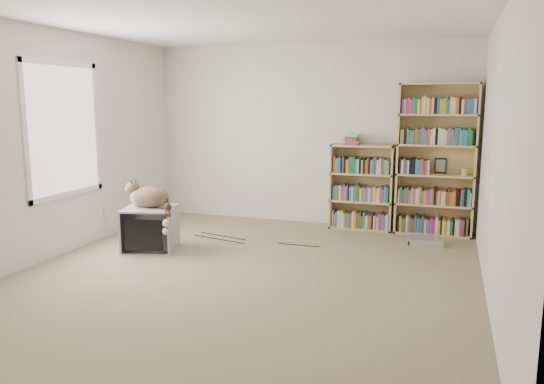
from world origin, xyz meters
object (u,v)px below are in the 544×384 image
(crt_tv, at_px, (151,229))
(cat, at_px, (152,200))
(dvd_player, at_px, (425,241))
(bookcase_short, at_px, (362,190))
(bookcase_tall, at_px, (436,164))

(crt_tv, bearing_deg, cat, -28.14)
(dvd_player, bearing_deg, bookcase_short, 135.82)
(bookcase_tall, bearing_deg, bookcase_short, -179.96)
(bookcase_tall, distance_m, bookcase_short, 1.02)
(bookcase_short, xyz_separation_m, dvd_player, (0.87, -0.59, -0.48))
(cat, height_order, bookcase_tall, bookcase_tall)
(bookcase_tall, relative_size, dvd_player, 4.98)
(cat, distance_m, bookcase_short, 2.80)
(cat, height_order, dvd_player, cat)
(crt_tv, height_order, dvd_player, crt_tv)
(cat, xyz_separation_m, bookcase_short, (2.12, 1.83, -0.07))
(crt_tv, xyz_separation_m, bookcase_short, (2.17, 1.82, 0.27))
(crt_tv, distance_m, cat, 0.34)
(cat, distance_m, bookcase_tall, 3.58)
(cat, relative_size, dvd_player, 1.75)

